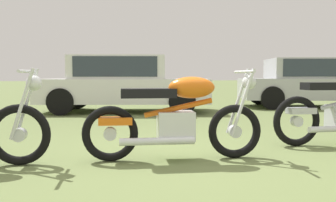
{
  "coord_description": "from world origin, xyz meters",
  "views": [
    {
      "loc": [
        -1.19,
        -3.78,
        0.94
      ],
      "look_at": [
        0.24,
        1.53,
        0.55
      ],
      "focal_mm": 38.35,
      "sensor_mm": 36.0,
      "label": 1
    }
  ],
  "objects": [
    {
      "name": "car_white",
      "position": [
        0.09,
        5.47,
        0.8
      ],
      "size": [
        4.56,
        2.75,
        1.43
      ],
      "rotation": [
        0.0,
        0.0,
        -0.25
      ],
      "color": "silver",
      "rests_on": "ground"
    },
    {
      "name": "motorcycle_orange",
      "position": [
        -0.07,
        0.01,
        0.48
      ],
      "size": [
        2.0,
        0.64,
        1.02
      ],
      "rotation": [
        0.0,
        0.0,
        -0.14
      ],
      "color": "black",
      "rests_on": "ground"
    },
    {
      "name": "ground_plane",
      "position": [
        0.0,
        0.0,
        0.0
      ],
      "size": [
        120.0,
        120.0,
        0.0
      ],
      "primitive_type": "plane",
      "color": "olive"
    },
    {
      "name": "car_silver",
      "position": [
        5.71,
        5.37,
        0.8
      ],
      "size": [
        4.62,
        3.03,
        1.43
      ],
      "rotation": [
        0.0,
        0.0,
        -0.31
      ],
      "color": "#B2B5BA",
      "rests_on": "ground"
    }
  ]
}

